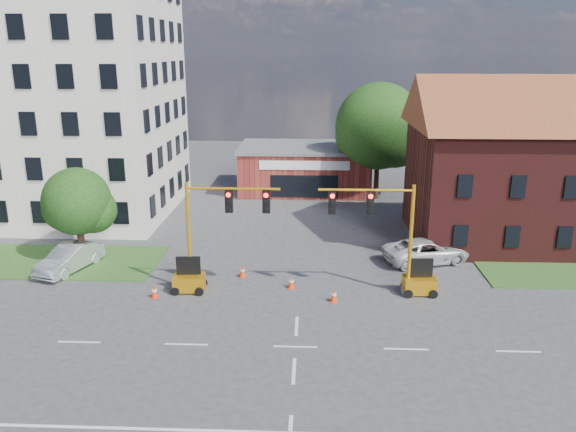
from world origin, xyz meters
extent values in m
plane|color=#3C3C3E|center=(0.00, 0.00, 0.00)|extent=(120.00, 120.00, 0.00)
cube|color=silver|center=(-20.00, 22.00, 10.00)|extent=(18.00, 15.00, 20.00)
cube|color=maroon|center=(0.00, 30.00, 2.00)|extent=(12.00, 8.00, 4.00)
cube|color=slate|center=(0.00, 30.00, 4.15)|extent=(12.40, 8.40, 0.30)
cube|color=white|center=(0.00, 25.95, 3.20)|extent=(8.00, 0.10, 0.80)
cube|color=black|center=(0.00, 25.95, 1.30)|extent=(6.00, 0.10, 2.00)
cube|color=#451614|center=(18.00, 16.00, 4.00)|extent=(20.00, 10.00, 8.00)
cylinder|color=#382014|center=(6.50, 27.00, 2.32)|extent=(0.44, 0.44, 4.65)
sphere|color=#143A12|center=(6.50, 27.00, 6.55)|extent=(7.64, 7.64, 7.64)
sphere|color=#143A12|center=(8.03, 27.30, 5.49)|extent=(5.35, 5.35, 5.35)
cylinder|color=#382014|center=(-14.00, 10.50, 1.38)|extent=(0.44, 0.44, 2.76)
sphere|color=#143A12|center=(-14.00, 10.50, 3.89)|extent=(4.24, 4.24, 4.24)
sphere|color=#143A12|center=(-13.15, 10.80, 3.26)|extent=(2.97, 2.97, 2.97)
cube|color=#969691|center=(-6.00, 6.00, 0.15)|extent=(0.60, 0.60, 0.30)
cylinder|color=orange|center=(-6.00, 6.00, 3.10)|extent=(0.20, 0.20, 6.20)
cylinder|color=orange|center=(-3.50, 6.00, 5.90)|extent=(5.00, 0.14, 0.14)
cube|color=black|center=(-3.75, 6.00, 5.20)|extent=(0.40, 0.32, 1.20)
cube|color=black|center=(-1.75, 6.00, 5.20)|extent=(0.40, 0.32, 1.20)
sphere|color=#FF0C07|center=(-3.75, 5.82, 5.60)|extent=(0.24, 0.24, 0.24)
cube|color=#969691|center=(6.00, 6.00, 0.15)|extent=(0.60, 0.60, 0.30)
cylinder|color=orange|center=(6.00, 6.00, 3.10)|extent=(0.20, 0.20, 6.20)
cylinder|color=orange|center=(3.50, 6.00, 5.90)|extent=(5.00, 0.14, 0.14)
cube|color=black|center=(3.75, 6.00, 5.20)|extent=(0.40, 0.32, 1.20)
cube|color=black|center=(1.75, 6.00, 5.20)|extent=(0.40, 0.32, 1.20)
sphere|color=#FF0C07|center=(3.75, 5.82, 5.60)|extent=(0.24, 0.24, 0.24)
cube|color=orange|center=(-6.10, 5.91, 0.53)|extent=(1.80, 1.28, 0.86)
cube|color=black|center=(-6.10, 5.91, 1.53)|extent=(1.34, 0.22, 1.05)
cube|color=orange|center=(6.66, 6.13, 0.53)|extent=(1.77, 1.21, 0.86)
cube|color=black|center=(6.66, 6.13, 1.54)|extent=(1.35, 0.16, 1.06)
cube|color=#F8330D|center=(-7.82, 4.95, 0.02)|extent=(0.38, 0.38, 0.04)
cone|color=#F8330D|center=(-7.82, 4.95, 0.35)|extent=(0.40, 0.40, 0.70)
cylinder|color=white|center=(-7.82, 4.95, 0.42)|extent=(0.27, 0.27, 0.09)
cube|color=#F8330D|center=(-3.39, 8.06, 0.02)|extent=(0.38, 0.38, 0.04)
cone|color=#F8330D|center=(-3.39, 8.06, 0.35)|extent=(0.40, 0.40, 0.70)
cylinder|color=white|center=(-3.39, 8.06, 0.42)|extent=(0.27, 0.27, 0.09)
cube|color=#F8330D|center=(-0.43, 6.56, 0.02)|extent=(0.38, 0.38, 0.04)
cone|color=#F8330D|center=(-0.43, 6.56, 0.35)|extent=(0.40, 0.40, 0.70)
cylinder|color=white|center=(-0.43, 6.56, 0.42)|extent=(0.27, 0.27, 0.09)
cube|color=#F8330D|center=(1.91, 4.86, 0.02)|extent=(0.38, 0.38, 0.04)
cone|color=#F8330D|center=(1.91, 4.86, 0.35)|extent=(0.40, 0.40, 0.70)
cylinder|color=white|center=(1.91, 4.86, 0.42)|extent=(0.27, 0.27, 0.09)
imported|color=silver|center=(7.94, 10.97, 0.76)|extent=(5.96, 4.03, 1.52)
imported|color=#B8BBC1|center=(-14.03, 8.66, 0.78)|extent=(3.02, 5.02, 1.56)
camera|label=1|loc=(0.64, -22.75, 12.93)|focal=35.00mm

